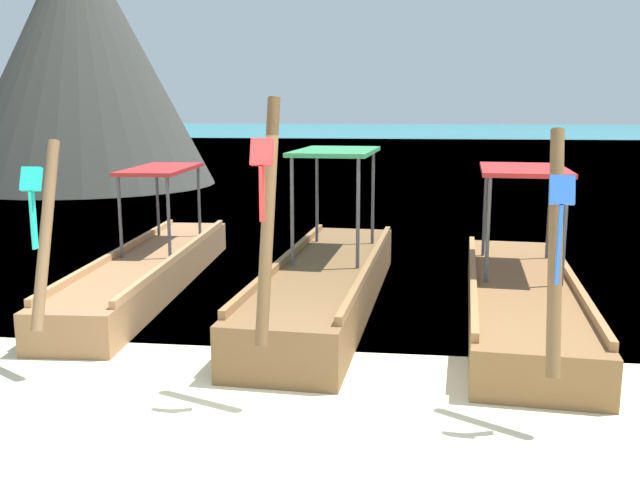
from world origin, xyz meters
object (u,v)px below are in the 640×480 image
longtail_boat_turquoise_ribbon (150,268)px  longtail_boat_blue_ribbon (521,295)px  longtail_boat_red_ribbon (327,281)px  karst_rock (76,62)px

longtail_boat_turquoise_ribbon → longtail_boat_blue_ribbon: bearing=-10.3°
longtail_boat_turquoise_ribbon → longtail_boat_red_ribbon: size_ratio=1.07×
longtail_boat_red_ribbon → karst_rock: 18.99m
longtail_boat_blue_ribbon → karst_rock: bearing=130.9°
longtail_boat_red_ribbon → karst_rock: (-10.74, 15.14, 4.01)m
longtail_boat_red_ribbon → longtail_boat_blue_ribbon: 2.62m
karst_rock → longtail_boat_red_ribbon: bearing=-54.6°
longtail_boat_red_ribbon → longtail_boat_blue_ribbon: size_ratio=1.02×
longtail_boat_red_ribbon → karst_rock: size_ratio=0.65×
longtail_boat_turquoise_ribbon → longtail_boat_red_ribbon: (2.83, -0.73, 0.05)m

